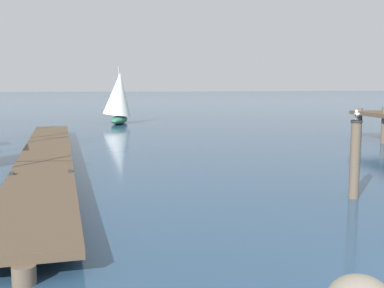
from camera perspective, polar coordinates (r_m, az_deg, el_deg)
floating_dock at (r=18.85m, az=-16.94°, el=-1.15°), size 2.42×23.17×0.53m
mooring_piling at (r=13.13m, az=18.83°, el=-1.61°), size 0.30×0.30×2.05m
perched_seagull at (r=13.01m, az=19.04°, el=3.35°), size 0.25×0.36×0.26m
distant_sailboat at (r=36.68m, az=-8.74°, el=5.43°), size 2.84×4.31×4.33m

